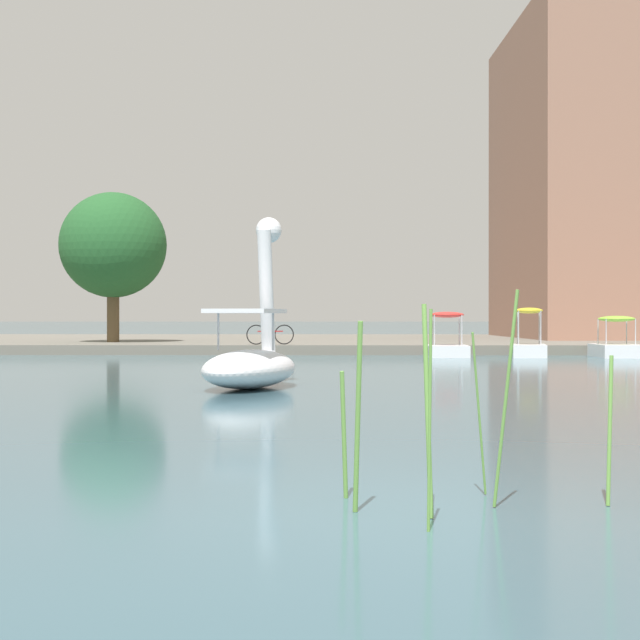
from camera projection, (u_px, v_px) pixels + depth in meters
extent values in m
plane|color=#385966|center=(425.00, 512.00, 7.06)|extent=(536.33, 536.33, 0.00)
cube|color=#6B665B|center=(349.00, 342.00, 46.77)|extent=(111.86, 22.34, 0.36)
ellipsoid|color=white|center=(250.00, 369.00, 19.24)|extent=(2.25, 3.62, 0.74)
cylinder|color=white|center=(266.00, 292.00, 20.27)|extent=(0.41, 0.66, 2.55)
sphere|color=white|center=(269.00, 230.00, 20.43)|extent=(0.63, 0.63, 0.52)
cone|color=yellow|center=(272.00, 231.00, 20.63)|extent=(0.35, 0.36, 0.29)
cube|color=white|center=(245.00, 311.00, 18.97)|extent=(1.52, 1.75, 0.08)
cylinder|color=silver|center=(273.00, 331.00, 18.84)|extent=(0.04, 0.04, 0.74)
cylinder|color=silver|center=(218.00, 330.00, 19.10)|extent=(0.04, 0.04, 0.74)
cube|color=white|center=(447.00, 351.00, 34.30)|extent=(1.40, 2.25, 0.40)
ellipsoid|color=red|center=(447.00, 315.00, 34.30)|extent=(1.17, 1.12, 0.20)
cylinder|color=#B7B7BF|center=(433.00, 330.00, 34.76)|extent=(0.04, 0.04, 1.04)
cylinder|color=#B7B7BF|center=(459.00, 330.00, 34.72)|extent=(0.04, 0.04, 1.04)
cylinder|color=#B7B7BF|center=(434.00, 330.00, 33.88)|extent=(0.04, 0.04, 1.04)
cylinder|color=#B7B7BF|center=(462.00, 330.00, 33.85)|extent=(0.04, 0.04, 1.04)
cube|color=white|center=(529.00, 351.00, 33.99)|extent=(1.37, 2.12, 0.43)
ellipsoid|color=yellow|center=(529.00, 311.00, 33.99)|extent=(1.08, 1.34, 0.20)
cylinder|color=#B7B7BF|center=(518.00, 327.00, 34.53)|extent=(0.04, 0.04, 1.14)
cylinder|color=#B7B7BF|center=(539.00, 327.00, 34.41)|extent=(0.04, 0.04, 1.14)
cylinder|color=#B7B7BF|center=(519.00, 328.00, 33.56)|extent=(0.04, 0.04, 1.14)
cylinder|color=#B7B7BF|center=(541.00, 328.00, 33.45)|extent=(0.04, 0.04, 1.14)
cube|color=white|center=(616.00, 351.00, 33.95)|extent=(1.40, 2.31, 0.44)
ellipsoid|color=#8CCC38|center=(617.00, 319.00, 33.94)|extent=(1.22, 1.30, 0.20)
cylinder|color=#B7B7BF|center=(598.00, 331.00, 34.47)|extent=(0.04, 0.04, 0.86)
cylinder|color=#B7B7BF|center=(627.00, 331.00, 34.46)|extent=(0.04, 0.04, 0.86)
cylinder|color=#B7B7BF|center=(606.00, 332.00, 33.43)|extent=(0.04, 0.04, 0.86)
cylinder|color=#B7B7BF|center=(636.00, 332.00, 33.42)|extent=(0.04, 0.04, 0.86)
cylinder|color=brown|center=(113.00, 302.00, 40.05)|extent=(0.49, 0.49, 3.22)
ellipsoid|color=#235628|center=(113.00, 245.00, 40.04)|extent=(4.94, 4.94, 4.19)
torus|color=black|center=(284.00, 335.00, 36.62)|extent=(0.71, 0.22, 0.72)
torus|color=black|center=(256.00, 335.00, 36.37)|extent=(0.71, 0.22, 0.72)
cube|color=#A51E1E|center=(270.00, 331.00, 36.49)|extent=(0.91, 0.28, 0.04)
cylinder|color=#A51E1E|center=(265.00, 328.00, 36.44)|extent=(0.03, 0.03, 0.31)
cube|color=navy|center=(622.00, 317.00, 48.07)|extent=(4.76, 1.90, 1.96)
cube|color=black|center=(622.00, 309.00, 48.07)|extent=(4.38, 1.94, 0.55)
cylinder|color=#669942|center=(479.00, 414.00, 7.65)|extent=(0.14, 0.18, 1.25)
cylinder|color=#669942|center=(506.00, 399.00, 7.15)|extent=(0.16, 0.17, 1.56)
cylinder|color=#669942|center=(358.00, 417.00, 7.01)|extent=(0.07, 0.15, 1.34)
cylinder|color=#669942|center=(344.00, 435.00, 7.57)|extent=(0.06, 0.11, 0.96)
cylinder|color=#669942|center=(430.00, 420.00, 6.42)|extent=(0.04, 0.03, 1.42)
cylinder|color=#669942|center=(610.00, 430.00, 7.33)|extent=(0.08, 0.13, 1.09)
cylinder|color=#669942|center=(428.00, 410.00, 6.90)|extent=(0.07, 0.17, 1.46)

